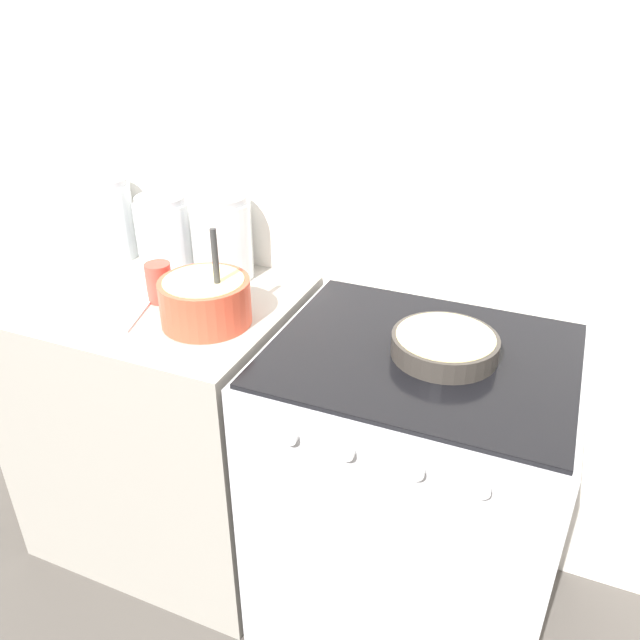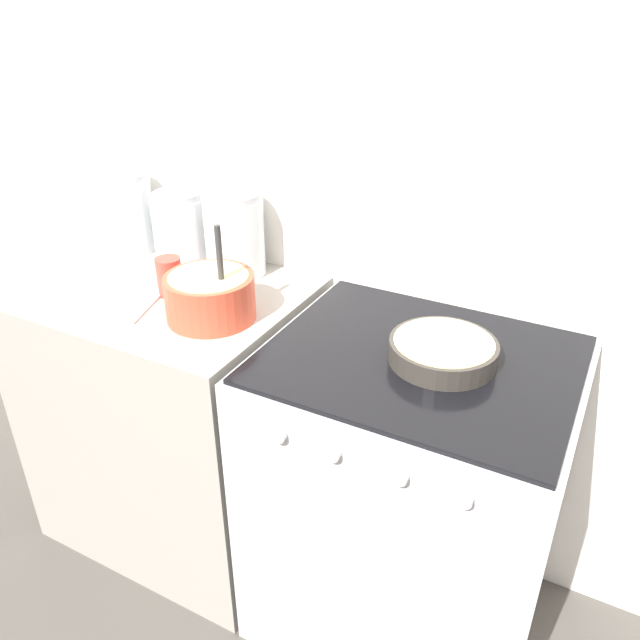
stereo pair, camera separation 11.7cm
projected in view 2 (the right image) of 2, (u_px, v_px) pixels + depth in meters
name	position (u px, v px, depth m)	size (l,w,h in m)	color
ground_plane	(235.00, 634.00, 1.80)	(12.00, 12.00, 0.00)	#4C4742
wall_back	(338.00, 170.00, 1.72)	(4.59, 0.05, 2.40)	white
countertop_cabinet	(178.00, 414.00, 1.99)	(0.79, 0.61, 0.89)	#9E998E
stove	(408.00, 498.00, 1.67)	(0.74, 0.63, 0.89)	silver
mixing_bowl	(210.00, 294.00, 1.60)	(0.23, 0.23, 0.26)	#D84C33
baking_pan	(443.00, 351.00, 1.43)	(0.25, 0.25, 0.05)	#38332D
storage_jar_left	(130.00, 218.00, 1.99)	(0.16, 0.16, 0.25)	silver
storage_jar_middle	(180.00, 232.00, 1.92)	(0.16, 0.16, 0.22)	silver
storage_jar_right	(235.00, 240.00, 1.83)	(0.17, 0.17, 0.25)	silver
tin_can	(169.00, 277.00, 1.72)	(0.07, 0.07, 0.11)	#CC3F33
recipe_page	(112.00, 301.00, 1.70)	(0.28, 0.27, 0.01)	white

